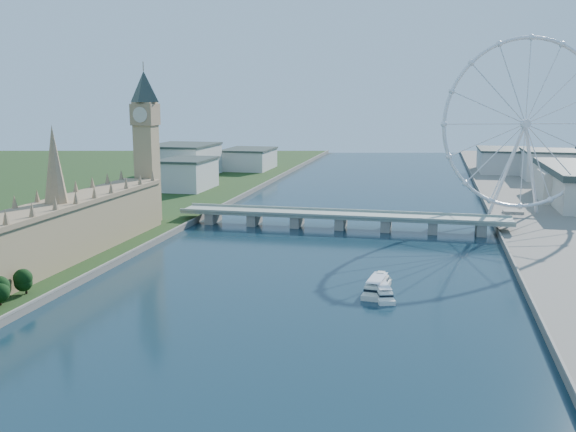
% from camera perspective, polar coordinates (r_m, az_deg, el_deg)
% --- Properties ---
extents(parliament_range, '(24.00, 200.00, 70.00)m').
position_cam_1_polar(parliament_range, '(349.47, -19.72, -1.31)').
color(parliament_range, tan).
rests_on(parliament_range, ground).
extents(big_ben, '(20.02, 20.02, 110.00)m').
position_cam_1_polar(big_ben, '(437.93, -12.54, 7.70)').
color(big_ben, tan).
rests_on(big_ben, ground).
extents(westminster_bridge, '(220.00, 22.00, 9.50)m').
position_cam_1_polar(westminster_bridge, '(429.67, 4.74, -0.19)').
color(westminster_bridge, gray).
rests_on(westminster_bridge, ground).
extents(london_eye, '(113.60, 39.12, 124.30)m').
position_cam_1_polar(london_eye, '(477.75, 20.34, 7.63)').
color(london_eye, silver).
rests_on(london_eye, ground).
extents(city_skyline, '(505.00, 280.00, 32.00)m').
position_cam_1_polar(city_skyline, '(682.09, 11.08, 4.53)').
color(city_skyline, beige).
rests_on(city_skyline, ground).
extents(tour_boat_near, '(12.12, 33.14, 7.18)m').
position_cam_1_polar(tour_boat_near, '(293.45, 7.88, -6.71)').
color(tour_boat_near, beige).
rests_on(tour_boat_near, ground).
extents(tour_boat_far, '(14.69, 29.24, 6.25)m').
position_cam_1_polar(tour_boat_far, '(287.26, 8.33, -7.10)').
color(tour_boat_far, white).
rests_on(tour_boat_far, ground).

